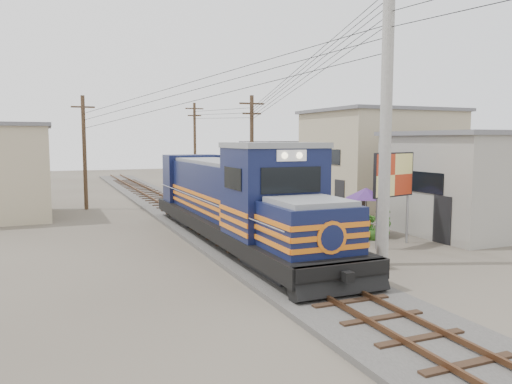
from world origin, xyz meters
name	(u,v)px	position (x,y,z in m)	size (l,w,h in m)	color
ground	(285,271)	(0.00, 0.00, 0.00)	(120.00, 120.00, 0.00)	#473F35
ballast	(200,223)	(0.00, 10.00, 0.08)	(3.60, 70.00, 0.16)	#595651
track	(200,219)	(0.00, 10.00, 0.26)	(1.15, 70.00, 0.12)	#51331E
locomotive	(236,202)	(0.00, 4.69, 1.77)	(3.03, 16.48, 4.08)	black
utility_pole_main	(386,119)	(3.50, -0.50, 5.00)	(0.40, 0.40, 10.00)	#9E9B93
wooden_pole_mid	(252,150)	(4.50, 14.00, 3.68)	(1.60, 0.24, 7.00)	#4C3826
wooden_pole_far	(195,144)	(4.80, 28.00, 3.93)	(1.60, 0.24, 7.50)	#4C3826
wooden_pole_left	(84,150)	(-5.00, 18.00, 3.68)	(1.60, 0.24, 7.00)	#4C3826
power_lines	(204,70)	(-0.14, 8.49, 7.56)	(9.65, 19.00, 3.30)	black
shophouse_front	(479,182)	(11.50, 3.00, 2.36)	(7.35, 6.30, 4.70)	gray
shophouse_mid	(379,159)	(12.50, 12.00, 3.11)	(8.40, 7.35, 6.20)	tan
shophouse_back	(289,167)	(11.00, 22.00, 2.11)	(6.30, 6.30, 4.20)	gray
billboard	(394,177)	(5.76, 1.88, 2.82)	(2.40, 0.81, 3.81)	#99999E
market_umbrella	(366,193)	(6.13, 4.29, 1.90)	(2.37, 2.37, 2.16)	black
vendor	(364,208)	(7.77, 6.82, 0.82)	(0.60, 0.39, 1.64)	black
plant_nursery	(346,227)	(5.02, 4.12, 0.48)	(3.35, 3.14, 1.13)	#2C5B1A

